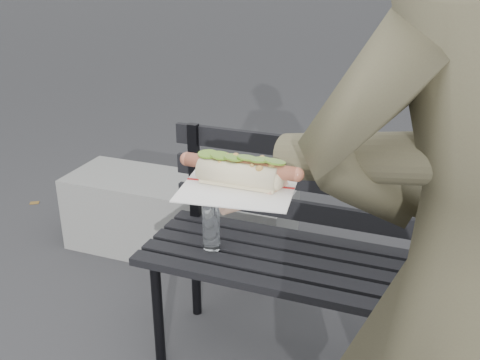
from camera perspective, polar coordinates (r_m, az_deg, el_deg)
name	(u,v)px	position (r m, az deg, el deg)	size (l,w,h in m)	color
park_bench	(347,248)	(2.07, 10.77, -6.77)	(1.50, 0.44, 0.88)	black
concrete_block	(178,218)	(2.98, -6.29, -3.86)	(1.20, 0.40, 0.40)	slate
held_hotdog	(367,165)	(0.97, 12.74, 1.53)	(0.64, 0.31, 0.20)	#4B4532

